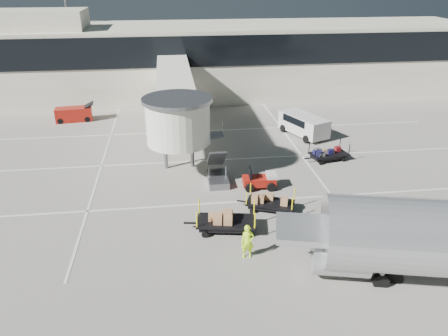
{
  "coord_description": "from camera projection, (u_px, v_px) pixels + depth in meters",
  "views": [
    {
      "loc": [
        -4.51,
        -22.74,
        13.88
      ],
      "look_at": [
        -1.19,
        3.07,
        2.0
      ],
      "focal_mm": 35.0,
      "sensor_mm": 36.0,
      "label": 1
    }
  ],
  "objects": [
    {
      "name": "baggage_tug",
      "position": [
        260.0,
        180.0,
        30.21
      ],
      "size": [
        2.35,
        1.56,
        1.5
      ],
      "rotation": [
        0.0,
        0.0,
        -0.05
      ],
      "color": "maroon",
      "rests_on": "ground"
    },
    {
      "name": "jet_bridge",
      "position": [
        176.0,
        98.0,
        35.63
      ],
      "size": [
        5.7,
        20.4,
        6.03
      ],
      "color": "white",
      "rests_on": "ground"
    },
    {
      "name": "minivan",
      "position": [
        303.0,
        123.0,
        39.62
      ],
      "size": [
        3.79,
        5.36,
        1.89
      ],
      "rotation": [
        0.0,
        0.0,
        0.4
      ],
      "color": "silver",
      "rests_on": "ground"
    },
    {
      "name": "suitcase_cart",
      "position": [
        328.0,
        154.0,
        34.56
      ],
      "size": [
        3.7,
        2.01,
        1.42
      ],
      "rotation": [
        0.0,
        0.0,
        0.2
      ],
      "color": "black",
      "rests_on": "ground"
    },
    {
      "name": "terminal",
      "position": [
        202.0,
        59.0,
        52.07
      ],
      "size": [
        64.0,
        12.11,
        15.2
      ],
      "color": "beige",
      "rests_on": "ground"
    },
    {
      "name": "lane_markings",
      "position": [
        220.0,
        158.0,
        35.14
      ],
      "size": [
        40.0,
        30.0,
        0.02
      ],
      "color": "silver",
      "rests_on": "ground"
    },
    {
      "name": "ground",
      "position": [
        249.0,
        217.0,
        26.8
      ],
      "size": [
        140.0,
        140.0,
        0.0
      ],
      "primitive_type": "plane",
      "color": "#9B968B",
      "rests_on": "ground"
    },
    {
      "name": "ground_worker",
      "position": [
        248.0,
        242.0,
        22.71
      ],
      "size": [
        0.71,
        0.48,
        1.91
      ],
      "primitive_type": "imported",
      "rotation": [
        0.0,
        0.0,
        -0.04
      ],
      "color": "#C3FA1A",
      "rests_on": "ground"
    },
    {
      "name": "belt_loader",
      "position": [
        74.0,
        114.0,
        43.53
      ],
      "size": [
        3.85,
        1.83,
        1.79
      ],
      "rotation": [
        0.0,
        0.0,
        0.11
      ],
      "color": "maroon",
      "rests_on": "ground"
    },
    {
      "name": "box_cart_far",
      "position": [
        228.0,
        222.0,
        25.14
      ],
      "size": [
        4.26,
        2.23,
        1.63
      ],
      "rotation": [
        0.0,
        0.0,
        -0.17
      ],
      "color": "black",
      "rests_on": "ground"
    },
    {
      "name": "box_cart_near",
      "position": [
        270.0,
        202.0,
        27.43
      ],
      "size": [
        3.64,
        2.44,
        1.42
      ],
      "rotation": [
        0.0,
        0.0,
        -0.38
      ],
      "color": "black",
      "rests_on": "ground"
    }
  ]
}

